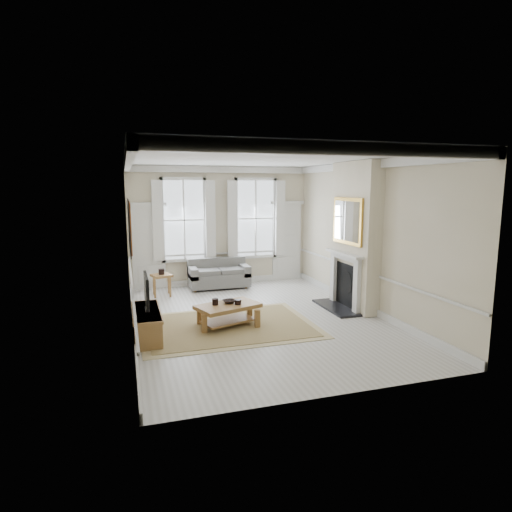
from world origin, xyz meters
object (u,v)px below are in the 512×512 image
object	(u,v)px
sofa	(218,275)
tv_stand	(147,324)
side_table	(162,279)
coffee_table	(228,308)

from	to	relation	value
sofa	tv_stand	world-z (taller)	sofa
side_table	sofa	bearing A→B (deg)	16.49
coffee_table	tv_stand	size ratio (longest dim) A/B	0.95
coffee_table	side_table	bearing A→B (deg)	90.94
tv_stand	coffee_table	bearing A→B (deg)	6.22
side_table	tv_stand	bearing A→B (deg)	-99.95
sofa	coffee_table	distance (m)	3.46
side_table	coffee_table	distance (m)	3.13
coffee_table	sofa	bearing A→B (deg)	61.94
sofa	side_table	world-z (taller)	sofa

